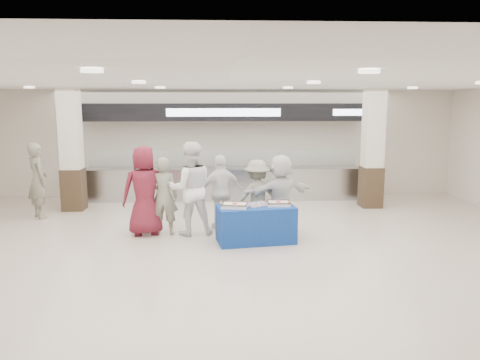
{
  "coord_description": "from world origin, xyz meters",
  "views": [
    {
      "loc": [
        -0.16,
        -8.18,
        2.84
      ],
      "look_at": [
        0.3,
        1.6,
        1.2
      ],
      "focal_mm": 35.0,
      "sensor_mm": 36.0,
      "label": 1
    }
  ],
  "objects_px": {
    "civilian_white": "(280,194)",
    "soldier_a": "(163,196)",
    "sheet_cake_left": "(235,205)",
    "chef_short": "(221,192)",
    "soldier_b": "(257,197)",
    "soldier_bg": "(38,180)",
    "chef_tall": "(190,189)",
    "sheet_cake_right": "(278,203)",
    "display_table": "(256,224)",
    "civilian_maroon": "(145,191)",
    "cupcake_tray": "(257,204)"
  },
  "relations": [
    {
      "from": "soldier_b",
      "to": "civilian_white",
      "type": "bearing_deg",
      "value": 160.23
    },
    {
      "from": "sheet_cake_left",
      "to": "soldier_b",
      "type": "height_order",
      "value": "soldier_b"
    },
    {
      "from": "soldier_b",
      "to": "soldier_bg",
      "type": "xyz_separation_m",
      "value": [
        -5.28,
        1.59,
        0.13
      ]
    },
    {
      "from": "soldier_a",
      "to": "soldier_bg",
      "type": "xyz_separation_m",
      "value": [
        -3.25,
        1.64,
        0.09
      ]
    },
    {
      "from": "cupcake_tray",
      "to": "chef_tall",
      "type": "bearing_deg",
      "value": 156.1
    },
    {
      "from": "chef_tall",
      "to": "sheet_cake_left",
      "type": "bearing_deg",
      "value": 130.28
    },
    {
      "from": "chef_short",
      "to": "soldier_bg",
      "type": "distance_m",
      "value": 4.66
    },
    {
      "from": "display_table",
      "to": "soldier_b",
      "type": "height_order",
      "value": "soldier_b"
    },
    {
      "from": "cupcake_tray",
      "to": "chef_tall",
      "type": "relative_size",
      "value": 0.25
    },
    {
      "from": "sheet_cake_right",
      "to": "soldier_a",
      "type": "bearing_deg",
      "value": 166.0
    },
    {
      "from": "soldier_b",
      "to": "soldier_bg",
      "type": "distance_m",
      "value": 5.51
    },
    {
      "from": "sheet_cake_right",
      "to": "civilian_white",
      "type": "relative_size",
      "value": 0.26
    },
    {
      "from": "civilian_maroon",
      "to": "sheet_cake_left",
      "type": "bearing_deg",
      "value": 144.94
    },
    {
      "from": "soldier_a",
      "to": "civilian_white",
      "type": "xyz_separation_m",
      "value": [
        2.52,
        0.0,
        0.02
      ]
    },
    {
      "from": "soldier_a",
      "to": "chef_tall",
      "type": "height_order",
      "value": "chef_tall"
    },
    {
      "from": "display_table",
      "to": "civilian_maroon",
      "type": "distance_m",
      "value": 2.49
    },
    {
      "from": "chef_short",
      "to": "display_table",
      "type": "bearing_deg",
      "value": 105.1
    },
    {
      "from": "display_table",
      "to": "civilian_maroon",
      "type": "height_order",
      "value": "civilian_maroon"
    },
    {
      "from": "civilian_maroon",
      "to": "soldier_b",
      "type": "bearing_deg",
      "value": 167.81
    },
    {
      "from": "civilian_white",
      "to": "sheet_cake_left",
      "type": "bearing_deg",
      "value": 16.53
    },
    {
      "from": "soldier_b",
      "to": "civilian_white",
      "type": "xyz_separation_m",
      "value": [
        0.5,
        -0.05,
        0.06
      ]
    },
    {
      "from": "display_table",
      "to": "civilian_white",
      "type": "bearing_deg",
      "value": 38.55
    },
    {
      "from": "sheet_cake_left",
      "to": "chef_short",
      "type": "bearing_deg",
      "value": 102.07
    },
    {
      "from": "civilian_maroon",
      "to": "civilian_white",
      "type": "xyz_separation_m",
      "value": [
        2.92,
        0.0,
        -0.1
      ]
    },
    {
      "from": "civilian_maroon",
      "to": "chef_tall",
      "type": "height_order",
      "value": "chef_tall"
    },
    {
      "from": "sheet_cake_right",
      "to": "display_table",
      "type": "bearing_deg",
      "value": -175.12
    },
    {
      "from": "display_table",
      "to": "chef_tall",
      "type": "bearing_deg",
      "value": 145.79
    },
    {
      "from": "cupcake_tray",
      "to": "soldier_b",
      "type": "distance_m",
      "value": 0.66
    },
    {
      "from": "sheet_cake_right",
      "to": "civilian_white",
      "type": "distance_m",
      "value": 0.62
    },
    {
      "from": "sheet_cake_right",
      "to": "chef_tall",
      "type": "xyz_separation_m",
      "value": [
        -1.83,
        0.6,
        0.21
      ]
    },
    {
      "from": "display_table",
      "to": "civilian_white",
      "type": "relative_size",
      "value": 0.89
    },
    {
      "from": "cupcake_tray",
      "to": "civilian_white",
      "type": "height_order",
      "value": "civilian_white"
    },
    {
      "from": "sheet_cake_left",
      "to": "display_table",
      "type": "bearing_deg",
      "value": 15.3
    },
    {
      "from": "sheet_cake_left",
      "to": "chef_short",
      "type": "xyz_separation_m",
      "value": [
        -0.26,
        1.21,
        0.04
      ]
    },
    {
      "from": "chef_tall",
      "to": "sheet_cake_right",
      "type": "bearing_deg",
      "value": 151.44
    },
    {
      "from": "chef_tall",
      "to": "civilian_white",
      "type": "bearing_deg",
      "value": 169.64
    },
    {
      "from": "civilian_white",
      "to": "soldier_a",
      "type": "bearing_deg",
      "value": -20.13
    },
    {
      "from": "chef_tall",
      "to": "soldier_b",
      "type": "relative_size",
      "value": 1.25
    },
    {
      "from": "civilian_maroon",
      "to": "soldier_a",
      "type": "relative_size",
      "value": 1.15
    },
    {
      "from": "cupcake_tray",
      "to": "civilian_maroon",
      "type": "distance_m",
      "value": 2.45
    },
    {
      "from": "chef_tall",
      "to": "civilian_maroon",
      "type": "bearing_deg",
      "value": -10.36
    },
    {
      "from": "chef_tall",
      "to": "chef_short",
      "type": "distance_m",
      "value": 0.82
    },
    {
      "from": "soldier_a",
      "to": "chef_short",
      "type": "relative_size",
      "value": 1.01
    },
    {
      "from": "civilian_white",
      "to": "sheet_cake_right",
      "type": "bearing_deg",
      "value": 58.72
    },
    {
      "from": "sheet_cake_right",
      "to": "civilian_maroon",
      "type": "xyz_separation_m",
      "value": [
        -2.8,
        0.6,
        0.17
      ]
    },
    {
      "from": "display_table",
      "to": "soldier_b",
      "type": "distance_m",
      "value": 0.81
    },
    {
      "from": "soldier_a",
      "to": "chef_tall",
      "type": "xyz_separation_m",
      "value": [
        0.58,
        0.0,
        0.16
      ]
    },
    {
      "from": "civilian_white",
      "to": "soldier_bg",
      "type": "relative_size",
      "value": 0.93
    },
    {
      "from": "cupcake_tray",
      "to": "chef_tall",
      "type": "distance_m",
      "value": 1.53
    },
    {
      "from": "display_table",
      "to": "sheet_cake_right",
      "type": "distance_m",
      "value": 0.63
    }
  ]
}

